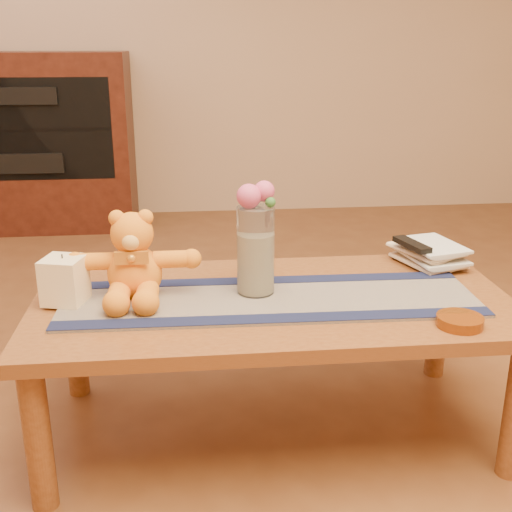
{
  "coord_description": "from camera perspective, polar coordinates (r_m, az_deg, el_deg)",
  "views": [
    {
      "loc": [
        -0.23,
        -1.74,
        1.17
      ],
      "look_at": [
        -0.05,
        0.0,
        0.58
      ],
      "focal_mm": 45.08,
      "sensor_mm": 36.0,
      "label": 1
    }
  ],
  "objects": [
    {
      "name": "media_cabinet",
      "position": [
        4.37,
        -18.95,
        9.52
      ],
      "size": [
        1.2,
        0.5,
        1.1
      ],
      "primitive_type": "cube",
      "color": "black",
      "rests_on": "floor"
    },
    {
      "name": "table_leg_br",
      "position": [
        2.41,
        15.86,
        -5.71
      ],
      "size": [
        0.07,
        0.07,
        0.41
      ],
      "primitive_type": "cylinder",
      "color": "brown",
      "rests_on": "floor"
    },
    {
      "name": "runner_border_far",
      "position": [
        2.0,
        0.83,
        -2.15
      ],
      "size": [
        1.2,
        0.09,
        0.0
      ],
      "primitive_type": "cube",
      "rotation": [
        0.0,
        0.0,
        -0.02
      ],
      "color": "#131839",
      "rests_on": "persian_runner"
    },
    {
      "name": "potpourri_fill",
      "position": [
        1.88,
        -0.04,
        -0.63
      ],
      "size": [
        0.09,
        0.09,
        0.18
      ],
      "primitive_type": "cylinder",
      "color": "beige",
      "rests_on": "glass_vase"
    },
    {
      "name": "candle_wick",
      "position": [
        1.88,
        -16.83,
        -0.02
      ],
      "size": [
        0.0,
        0.0,
        0.01
      ],
      "primitive_type": "cylinder",
      "rotation": [
        0.0,
        0.0,
        -0.26
      ],
      "color": "black",
      "rests_on": "pillar_candle"
    },
    {
      "name": "table_leg_fl",
      "position": [
        1.79,
        -18.79,
        -15.13
      ],
      "size": [
        0.07,
        0.07,
        0.41
      ],
      "primitive_type": "cylinder",
      "color": "brown",
      "rests_on": "floor"
    },
    {
      "name": "persian_runner",
      "position": [
        1.87,
        1.26,
        -3.87
      ],
      "size": [
        1.21,
        0.37,
        0.01
      ],
      "primitive_type": "cube",
      "rotation": [
        0.0,
        0.0,
        -0.02
      ],
      "color": "#1D1844",
      "rests_on": "coffee_table_top"
    },
    {
      "name": "cabinet_shelf",
      "position": [
        4.22,
        -19.54,
        10.66
      ],
      "size": [
        1.02,
        0.2,
        0.02
      ],
      "primitive_type": "cube",
      "color": "black",
      "rests_on": "media_cabinet"
    },
    {
      "name": "blue_flower_back",
      "position": [
        1.86,
        0.16,
        5.47
      ],
      "size": [
        0.04,
        0.04,
        0.04
      ],
      "primitive_type": "sphere",
      "color": "#484F9D",
      "rests_on": "glass_vase"
    },
    {
      "name": "rose_right",
      "position": [
        1.83,
        0.73,
        5.78
      ],
      "size": [
        0.06,
        0.06,
        0.06
      ],
      "primitive_type": "sphere",
      "color": "#CE4879",
      "rests_on": "glass_vase"
    },
    {
      "name": "book_top",
      "position": [
        2.18,
        13.6,
        0.64
      ],
      "size": [
        0.21,
        0.25,
        0.02
      ],
      "primitive_type": "imported",
      "rotation": [
        0.0,
        0.0,
        0.23
      ],
      "color": "beige",
      "rests_on": "book_upper"
    },
    {
      "name": "runner_border_near",
      "position": [
        1.74,
        1.76,
        -5.55
      ],
      "size": [
        1.2,
        0.09,
        0.0
      ],
      "primitive_type": "cube",
      "rotation": [
        0.0,
        0.0,
        -0.02
      ],
      "color": "#131839",
      "rests_on": "persian_runner"
    },
    {
      "name": "book_upper",
      "position": [
        2.18,
        13.27,
        0.17
      ],
      "size": [
        0.24,
        0.27,
        0.02
      ],
      "primitive_type": "imported",
      "rotation": [
        0.0,
        0.0,
        0.38
      ],
      "color": "beige",
      "rests_on": "book_lower"
    },
    {
      "name": "leaf_sprig",
      "position": [
        1.82,
        1.29,
        4.79
      ],
      "size": [
        0.03,
        0.03,
        0.03
      ],
      "primitive_type": "sphere",
      "color": "#33662D",
      "rests_on": "glass_vase"
    },
    {
      "name": "glass_vase",
      "position": [
        1.87,
        -0.04,
        0.5
      ],
      "size": [
        0.11,
        0.11,
        0.26
      ],
      "primitive_type": "cylinder",
      "color": "silver",
      "rests_on": "persian_runner"
    },
    {
      "name": "blue_flower_side",
      "position": [
        1.85,
        -1.03,
        5.09
      ],
      "size": [
        0.04,
        0.04,
        0.04
      ],
      "primitive_type": "sphere",
      "color": "#484F9D",
      "rests_on": "glass_vase"
    },
    {
      "name": "wall_back",
      "position": [
        4.5,
        -3.22,
        20.93
      ],
      "size": [
        5.5,
        0.0,
        5.5
      ],
      "primitive_type": "plane",
      "rotation": [
        1.57,
        0.0,
        0.0
      ],
      "color": "tan",
      "rests_on": "floor"
    },
    {
      "name": "bronze_ball",
      "position": [
        1.92,
        0.52,
        -2.07
      ],
      "size": [
        0.07,
        0.07,
        0.07
      ],
      "primitive_type": "sphere",
      "rotation": [
        0.0,
        0.0,
        0.12
      ],
      "color": "brown",
      "rests_on": "persian_runner"
    },
    {
      "name": "teddy_bear",
      "position": [
        1.89,
        -10.8,
        0.04
      ],
      "size": [
        0.36,
        0.3,
        0.24
      ],
      "primitive_type": null,
      "rotation": [
        0.0,
        0.0,
        -0.01
      ],
      "color": "orange",
      "rests_on": "persian_runner"
    },
    {
      "name": "book_lower",
      "position": [
        2.19,
        13.57,
        -0.32
      ],
      "size": [
        0.2,
        0.25,
        0.02
      ],
      "primitive_type": "imported",
      "rotation": [
        0.0,
        0.0,
        0.19
      ],
      "color": "beige",
      "rests_on": "book_bottom"
    },
    {
      "name": "table_leg_bl",
      "position": [
        2.29,
        -15.78,
        -7.1
      ],
      "size": [
        0.07,
        0.07,
        0.41
      ],
      "primitive_type": "cylinder",
      "color": "brown",
      "rests_on": "floor"
    },
    {
      "name": "coffee_table_top",
      "position": [
        1.91,
        1.5,
        -4.22
      ],
      "size": [
        1.4,
        0.7,
        0.04
      ],
      "primitive_type": "cube",
      "color": "brown",
      "rests_on": "floor"
    },
    {
      "name": "amber_dish",
      "position": [
        1.79,
        17.63,
        -5.54
      ],
      "size": [
        0.14,
        0.14,
        0.03
      ],
      "primitive_type": "cylinder",
      "rotation": [
        0.0,
        0.0,
        -0.17
      ],
      "color": "#BF5914",
      "rests_on": "coffee_table_top"
    },
    {
      "name": "cabinet_cavity",
      "position": [
        4.13,
        -19.8,
        10.49
      ],
      "size": [
        1.02,
        0.03,
        0.61
      ],
      "primitive_type": "cube",
      "color": "black",
      "rests_on": "media_cabinet"
    },
    {
      "name": "floor",
      "position": [
        2.11,
        1.4,
        -15.04
      ],
      "size": [
        5.5,
        5.5,
        0.0
      ],
      "primitive_type": "plane",
      "color": "brown",
      "rests_on": "ground"
    },
    {
      "name": "stereo_upper",
      "position": [
        4.22,
        -19.78,
        13.36
      ],
      "size": [
        0.42,
        0.28,
        0.1
      ],
      "primitive_type": "cube",
      "color": "black",
      "rests_on": "media_cabinet"
    },
    {
      "name": "rose_left",
      "position": [
        1.81,
        -0.64,
        5.34
      ],
      "size": [
        0.07,
        0.07,
        0.07
      ],
      "primitive_type": "sphere",
      "color": "#CE4879",
      "rests_on": "glass_vase"
    },
    {
      "name": "book_bottom",
      "position": [
        2.19,
        13.37,
        -0.78
      ],
      "size": [
        0.23,
        0.26,
        0.02
      ],
      "primitive_type": "imported",
      "rotation": [
        0.0,
        0.0,
        0.33
      ],
      "color": "beige",
      "rests_on": "coffee_table_top"
    },
    {
      "name": "tv_remote",
      "position": [
        2.16,
        13.66,
        1.0
      ],
      "size": [
        0.09,
        0.17,
        0.02
      ],
      "primitive_type": "cube",
      "rotation": [
        0.0,
        0.0,
        0.28
      ],
      "color": "black",
      "rests_on": "book_top"
    },
    {
      "name": "stereo_lower",
      "position": [
        4.26,
        -19.2,
        8.07
      ],
      "size": [
        0.42,
        0.28,
        0.12
      ],
      "primitive_type": "cube",
      "color": "black",
      "rests_on": "media_cabinet"
    },
    {
      "name": "pillar_candle",
      "position": [
        1.9,
        -16.63,
        -2.06
      ],
      "size": [
        0.13,
        0.13,
        0.13
      ],
      "primitive_type": "cube",
      "rotation": [
        0.0,
        0.0,
        -0.26
      ],
      "color": "#FFE7BB",
      "rests_on": "persian_runner"
    }
  ]
}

